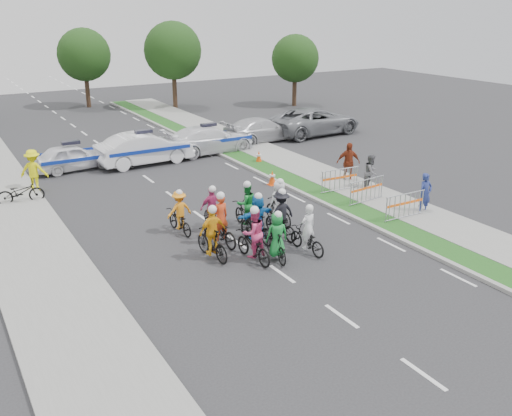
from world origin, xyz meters
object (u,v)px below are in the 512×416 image
police_car_2 (209,139)px  spectator_0 (425,194)px  rider_4 (281,219)px  rider_6 (220,227)px  rider_9 (212,214)px  police_car_0 (72,157)px  cone_1 (259,157)px  tree_1 (173,51)px  rider_0 (307,236)px  parked_bike (20,192)px  tree_2 (295,59)px  spectator_2 (348,163)px  spectator_1 (371,172)px  civilian_suv (315,121)px  police_car_1 (145,149)px  cone_0 (272,178)px  civilian_sedan (261,130)px  rider_3 (212,238)px  barrier_2 (340,181)px  rider_10 (179,216)px  rider_1 (276,241)px  barrier_1 (367,192)px  barrier_0 (405,207)px  rider_2 (253,241)px  rider_7 (279,207)px  rider_5 (257,221)px  marshal_hiviz (34,170)px  tree_4 (84,55)px  rider_8 (246,210)px

police_car_2 → spectator_0: (3.11, -13.47, 0.08)m
rider_4 → rider_6: (-2.17, 0.55, -0.08)m
rider_9 → police_car_0: 11.42m
cone_1 → tree_1: bearing=81.1°
police_car_2 → rider_0: bearing=165.3°
rider_4 → parked_bike: 11.52m
tree_2 → spectator_2: bearing=-117.3°
police_car_2 → spectator_1: bearing=-163.2°
rider_9 → civilian_suv: 17.75m
rider_4 → police_car_1: size_ratio=0.37×
cone_0 → parked_bike: parked_bike is taller
civilian_sedan → rider_6: bearing=137.7°
rider_3 → rider_9: size_ratio=1.06×
barrier_2 → tree_1: tree_1 is taller
police_car_2 → tree_2: (13.14, 10.80, 3.06)m
rider_3 → rider_10: 2.68m
rider_1 → police_car_2: 14.89m
rider_1 → rider_9: size_ratio=0.97×
spectator_1 → tree_2: bearing=36.2°
tree_2 → rider_3: bearing=-129.1°
rider_4 → spectator_2: size_ratio=0.98×
barrier_1 → parked_bike: bearing=149.3°
rider_6 → spectator_0: bearing=165.1°
rider_9 → cone_0: size_ratio=2.60×
rider_6 → rider_9: rider_6 is taller
rider_9 → tree_2: size_ratio=0.32×
rider_0 → barrier_0: bearing=-178.2°
rider_2 → tree_2: bearing=-129.7°
rider_9 → parked_bike: size_ratio=0.95×
rider_6 → police_car_1: (1.45, 11.60, 0.19)m
parked_bike → tree_1: 24.27m
cone_1 → tree_2: (11.86, 14.21, 3.49)m
rider_4 → barrier_1: 5.27m
rider_7 → spectator_0: rider_7 is taller
civilian_suv → spectator_0: (-4.99, -14.41, -0.03)m
rider_5 → police_car_2: (4.23, 12.60, -0.02)m
marshal_hiviz → barrier_0: (11.75, -11.34, -0.39)m
barrier_1 → rider_6: bearing=-174.6°
police_car_1 → rider_10: bearing=164.5°
rider_1 → civilian_suv: (12.54, 15.16, 0.18)m
rider_9 → civilian_suv: size_ratio=0.29×
rider_10 → tree_4: bearing=-102.7°
rider_8 → police_car_2: 11.83m
rider_0 → barrier_1: size_ratio=0.89×
rider_2 → rider_9: 3.03m
barrier_2 → rider_2: bearing=-148.4°
rider_1 → rider_7: (1.80, 2.68, 0.04)m
rider_3 → cone_0: 8.57m
barrier_2 → spectator_2: bearing=39.3°
barrier_0 → barrier_2: same height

